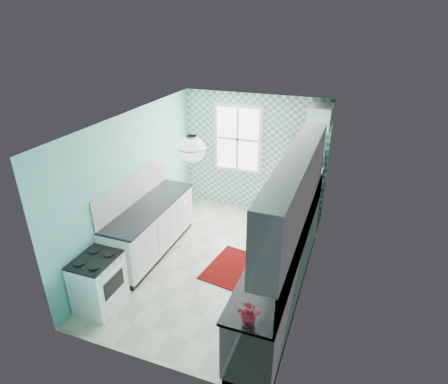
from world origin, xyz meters
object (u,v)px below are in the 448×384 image
(fruit_bowl, at_px, (265,283))
(sink, at_px, (294,216))
(stove, at_px, (99,282))
(microwave, at_px, (306,148))
(fridge, at_px, (302,191))
(potted_plant, at_px, (250,314))
(ceiling_light, at_px, (192,149))

(fruit_bowl, bearing_deg, sink, 89.89)
(stove, height_order, microwave, microwave)
(sink, height_order, fruit_bowl, sink)
(fridge, relative_size, potted_plant, 5.22)
(stove, distance_m, microwave, 4.27)
(sink, relative_size, microwave, 0.99)
(stove, xyz_separation_m, sink, (2.40, 2.00, 0.50))
(ceiling_light, distance_m, fridge, 3.25)
(fruit_bowl, bearing_deg, stove, -176.56)
(potted_plant, bearing_deg, fruit_bowl, 90.00)
(ceiling_light, bearing_deg, stove, -147.54)
(fruit_bowl, xyz_separation_m, microwave, (-0.09, 3.23, 0.67))
(fridge, bearing_deg, microwave, 54.67)
(fruit_bowl, relative_size, potted_plant, 0.90)
(fruit_bowl, xyz_separation_m, potted_plant, (0.00, -0.67, 0.11))
(sink, bearing_deg, microwave, 93.95)
(fridge, xyz_separation_m, sink, (0.09, -1.38, 0.18))
(ceiling_light, height_order, sink, ceiling_light)
(sink, bearing_deg, stove, -140.18)
(fruit_bowl, height_order, microwave, microwave)
(ceiling_light, bearing_deg, fridge, 66.98)
(fruit_bowl, bearing_deg, microwave, 91.60)
(fridge, relative_size, sink, 2.67)
(stove, distance_m, fruit_bowl, 2.46)
(fruit_bowl, relative_size, microwave, 0.46)
(ceiling_light, xyz_separation_m, microwave, (1.11, 2.61, -0.68))
(fridge, xyz_separation_m, microwave, (0.00, 0.00, 0.90))
(fridge, bearing_deg, ceiling_light, -112.96)
(fridge, bearing_deg, potted_plant, -88.62)
(fruit_bowl, bearing_deg, potted_plant, -90.00)
(fridge, bearing_deg, stove, -124.32)
(sink, relative_size, potted_plant, 1.95)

